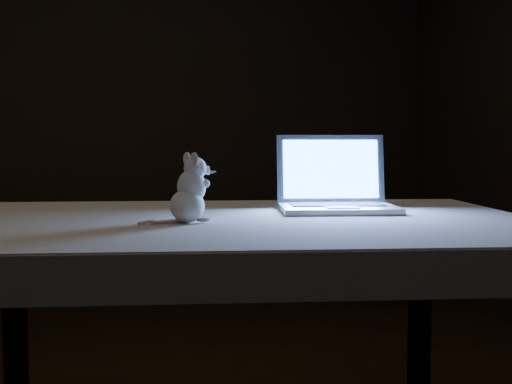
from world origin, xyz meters
name	(u,v)px	position (x,y,z in m)	size (l,w,h in m)	color
back_wall	(91,99)	(0.00, 2.50, 1.30)	(4.50, 0.04, 2.60)	black
table	(227,372)	(0.15, -0.03, 0.41)	(1.55, 0.99, 0.83)	black
tablecloth	(257,235)	(0.23, -0.03, 0.79)	(1.64, 1.09, 0.10)	beige
laptop	(338,173)	(0.50, 0.04, 0.95)	(0.33, 0.29, 0.23)	#BBBBBF
plush_mouse	(187,188)	(0.02, -0.09, 0.92)	(0.13, 0.13, 0.18)	white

